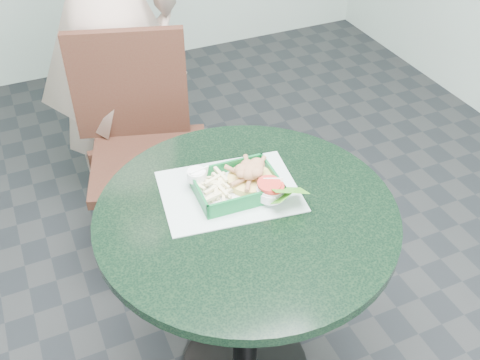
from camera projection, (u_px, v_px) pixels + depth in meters
name	position (u px, v px, depth m)	size (l,w,h in m)	color
cafe_table	(246.00, 257.00, 1.67)	(0.85, 0.85, 0.75)	black
dining_chair	(142.00, 135.00, 2.25)	(0.46, 0.46, 0.93)	brown
placemat	(230.00, 196.00, 1.62)	(0.39, 0.29, 0.00)	#A3B6B4
food_basket	(236.00, 193.00, 1.61)	(0.23, 0.17, 0.05)	#0B5B28
crab_sandwich	(250.00, 179.00, 1.61)	(0.13, 0.13, 0.08)	tan
fries_pile	(211.00, 190.00, 1.59)	(0.11, 0.12, 0.04)	beige
sauce_ramekin	(196.00, 181.00, 1.60)	(0.05, 0.05, 0.03)	white
garnish_cup	(275.00, 195.00, 1.57)	(0.12, 0.12, 0.05)	silver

